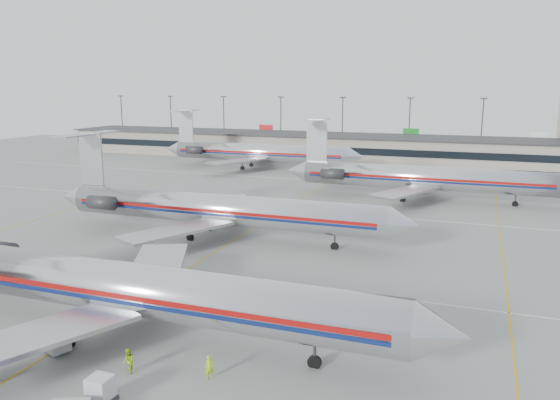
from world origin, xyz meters
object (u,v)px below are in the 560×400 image
at_px(uld_container, 100,390).
at_px(belt_loader, 51,340).
at_px(jet_foreground, 114,285).
at_px(jet_second_row, 214,208).

xyz_separation_m(uld_container, belt_loader, (-7.70, 4.49, -0.22)).
distance_m(jet_foreground, jet_second_row, 26.67).
bearing_deg(jet_foreground, jet_second_row, 100.90).
relative_size(uld_container, belt_loader, 0.37).
xyz_separation_m(jet_foreground, jet_second_row, (-5.04, 26.19, -0.09)).
height_order(jet_second_row, belt_loader, jet_second_row).
bearing_deg(jet_foreground, uld_container, -58.55).
relative_size(jet_foreground, uld_container, 28.93).
distance_m(jet_second_row, belt_loader, 30.19).
height_order(jet_foreground, uld_container, jet_foreground).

